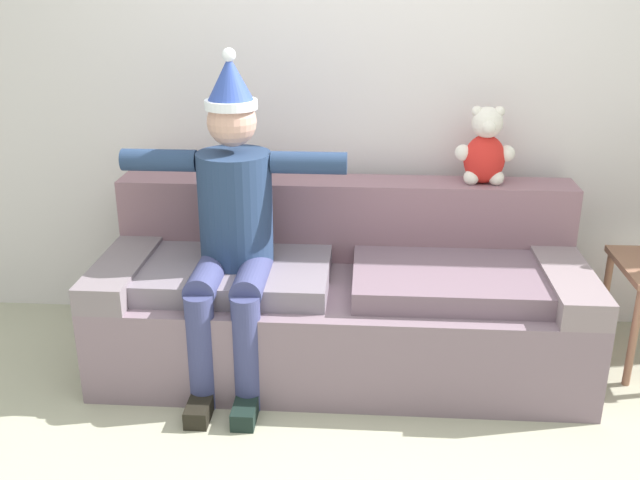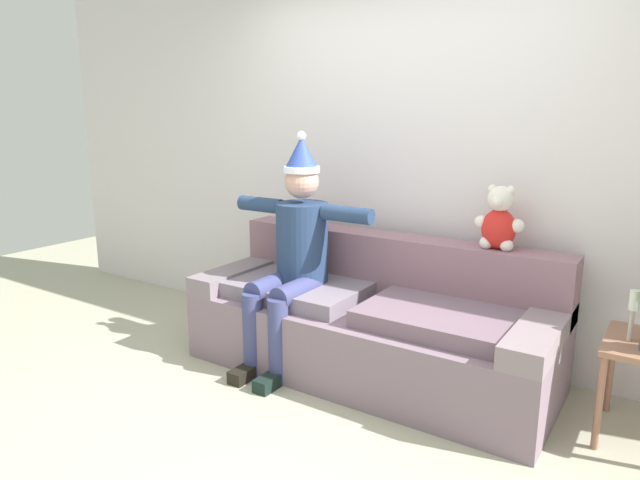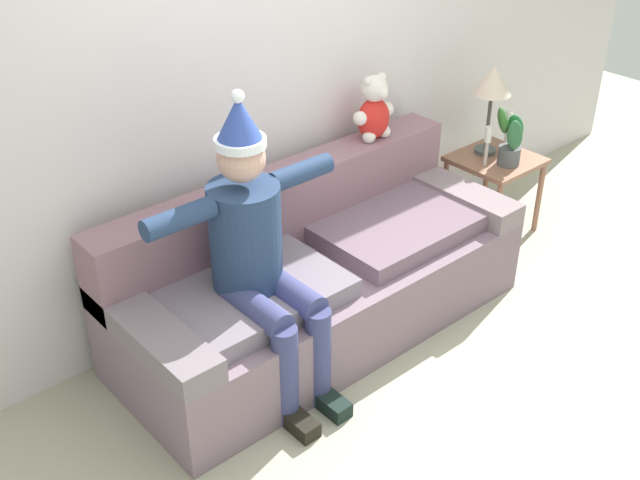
{
  "view_description": "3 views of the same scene",
  "coord_description": "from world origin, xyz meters",
  "px_view_note": "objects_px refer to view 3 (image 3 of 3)",
  "views": [
    {
      "loc": [
        0.11,
        -2.16,
        1.84
      ],
      "look_at": [
        -0.09,
        0.81,
        0.7
      ],
      "focal_mm": 40.42,
      "sensor_mm": 36.0,
      "label": 1
    },
    {
      "loc": [
        1.59,
        -1.99,
        1.63
      ],
      "look_at": [
        -0.25,
        0.8,
        0.87
      ],
      "focal_mm": 31.69,
      "sensor_mm": 36.0,
      "label": 2
    },
    {
      "loc": [
        -2.3,
        -1.66,
        2.68
      ],
      "look_at": [
        -0.17,
        0.79,
        0.72
      ],
      "focal_mm": 44.32,
      "sensor_mm": 36.0,
      "label": 3
    }
  ],
  "objects_px": {
    "table_lamp": "(493,85)",
    "couch": "(315,276)",
    "person_seated": "(258,250)",
    "potted_plant": "(510,139)",
    "candle_short": "(508,125)",
    "candle_tall": "(488,141)",
    "side_table": "(495,169)",
    "teddy_bear": "(374,110)"
  },
  "relations": [
    {
      "from": "table_lamp",
      "to": "couch",
      "type": "bearing_deg",
      "value": -174.81
    },
    {
      "from": "person_seated",
      "to": "couch",
      "type": "bearing_deg",
      "value": 18.74
    },
    {
      "from": "person_seated",
      "to": "table_lamp",
      "type": "xyz_separation_m",
      "value": [
        2.07,
        0.31,
        0.22
      ]
    },
    {
      "from": "potted_plant",
      "to": "candle_short",
      "type": "distance_m",
      "value": 0.22
    },
    {
      "from": "potted_plant",
      "to": "candle_tall",
      "type": "height_order",
      "value": "potted_plant"
    },
    {
      "from": "couch",
      "to": "person_seated",
      "type": "distance_m",
      "value": 0.68
    },
    {
      "from": "candle_short",
      "to": "side_table",
      "type": "bearing_deg",
      "value": -164.16
    },
    {
      "from": "potted_plant",
      "to": "table_lamp",
      "type": "bearing_deg",
      "value": 81.0
    },
    {
      "from": "table_lamp",
      "to": "candle_tall",
      "type": "xyz_separation_m",
      "value": [
        -0.15,
        -0.12,
        -0.29
      ]
    },
    {
      "from": "teddy_bear",
      "to": "side_table",
      "type": "relative_size",
      "value": 0.73
    },
    {
      "from": "table_lamp",
      "to": "potted_plant",
      "type": "bearing_deg",
      "value": -99.0
    },
    {
      "from": "candle_short",
      "to": "teddy_bear",
      "type": "bearing_deg",
      "value": 169.51
    },
    {
      "from": "teddy_bear",
      "to": "potted_plant",
      "type": "xyz_separation_m",
      "value": [
        0.86,
        -0.33,
        -0.32
      ]
    },
    {
      "from": "couch",
      "to": "teddy_bear",
      "type": "bearing_deg",
      "value": 22.13
    },
    {
      "from": "teddy_bear",
      "to": "person_seated",
      "type": "bearing_deg",
      "value": -159.27
    },
    {
      "from": "person_seated",
      "to": "side_table",
      "type": "relative_size",
      "value": 2.9
    },
    {
      "from": "teddy_bear",
      "to": "table_lamp",
      "type": "distance_m",
      "value": 0.91
    },
    {
      "from": "side_table",
      "to": "candle_tall",
      "type": "relative_size",
      "value": 2.02
    },
    {
      "from": "teddy_bear",
      "to": "table_lamp",
      "type": "relative_size",
      "value": 0.66
    },
    {
      "from": "teddy_bear",
      "to": "candle_short",
      "type": "bearing_deg",
      "value": -10.49
    },
    {
      "from": "couch",
      "to": "candle_short",
      "type": "distance_m",
      "value": 1.75
    },
    {
      "from": "couch",
      "to": "person_seated",
      "type": "bearing_deg",
      "value": -161.26
    },
    {
      "from": "person_seated",
      "to": "table_lamp",
      "type": "distance_m",
      "value": 2.1
    },
    {
      "from": "couch",
      "to": "table_lamp",
      "type": "height_order",
      "value": "table_lamp"
    },
    {
      "from": "potted_plant",
      "to": "candle_tall",
      "type": "bearing_deg",
      "value": 144.04
    },
    {
      "from": "candle_short",
      "to": "couch",
      "type": "bearing_deg",
      "value": -177.17
    },
    {
      "from": "potted_plant",
      "to": "teddy_bear",
      "type": "bearing_deg",
      "value": 158.85
    },
    {
      "from": "person_seated",
      "to": "candle_short",
      "type": "height_order",
      "value": "person_seated"
    },
    {
      "from": "couch",
      "to": "table_lamp",
      "type": "bearing_deg",
      "value": 5.19
    },
    {
      "from": "table_lamp",
      "to": "candle_short",
      "type": "height_order",
      "value": "table_lamp"
    },
    {
      "from": "potted_plant",
      "to": "candle_short",
      "type": "bearing_deg",
      "value": 40.79
    },
    {
      "from": "side_table",
      "to": "candle_short",
      "type": "bearing_deg",
      "value": 15.84
    },
    {
      "from": "couch",
      "to": "person_seated",
      "type": "height_order",
      "value": "person_seated"
    },
    {
      "from": "couch",
      "to": "potted_plant",
      "type": "distance_m",
      "value": 1.59
    },
    {
      "from": "table_lamp",
      "to": "candle_tall",
      "type": "distance_m",
      "value": 0.35
    },
    {
      "from": "couch",
      "to": "teddy_bear",
      "type": "relative_size",
      "value": 5.95
    },
    {
      "from": "teddy_bear",
      "to": "candle_tall",
      "type": "distance_m",
      "value": 0.85
    },
    {
      "from": "couch",
      "to": "candle_tall",
      "type": "height_order",
      "value": "couch"
    },
    {
      "from": "person_seated",
      "to": "potted_plant",
      "type": "height_order",
      "value": "person_seated"
    },
    {
      "from": "side_table",
      "to": "candle_tall",
      "type": "bearing_deg",
      "value": -171.93
    },
    {
      "from": "candle_tall",
      "to": "potted_plant",
      "type": "bearing_deg",
      "value": -35.96
    },
    {
      "from": "person_seated",
      "to": "candle_tall",
      "type": "bearing_deg",
      "value": 5.69
    }
  ]
}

